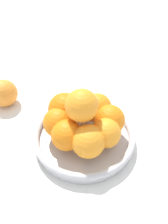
# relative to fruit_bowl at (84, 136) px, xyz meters

# --- Properties ---
(ground_plane) EXTENTS (4.00, 4.00, 0.00)m
(ground_plane) POSITION_rel_fruit_bowl_xyz_m (0.00, 0.00, -0.02)
(ground_plane) COLOR white
(fruit_bowl) EXTENTS (0.24, 0.24, 0.03)m
(fruit_bowl) POSITION_rel_fruit_bowl_xyz_m (0.00, 0.00, 0.00)
(fruit_bowl) COLOR silver
(fruit_bowl) RESTS_ON ground_plane
(orange_pile) EXTENTS (0.17, 0.18, 0.13)m
(orange_pile) POSITION_rel_fruit_bowl_xyz_m (0.00, 0.00, 0.06)
(orange_pile) COLOR orange
(orange_pile) RESTS_ON fruit_bowl
(stray_orange) EXTENTS (0.08, 0.08, 0.08)m
(stray_orange) POSITION_rel_fruit_bowl_xyz_m (0.04, 0.26, 0.02)
(stray_orange) COLOR orange
(stray_orange) RESTS_ON ground_plane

